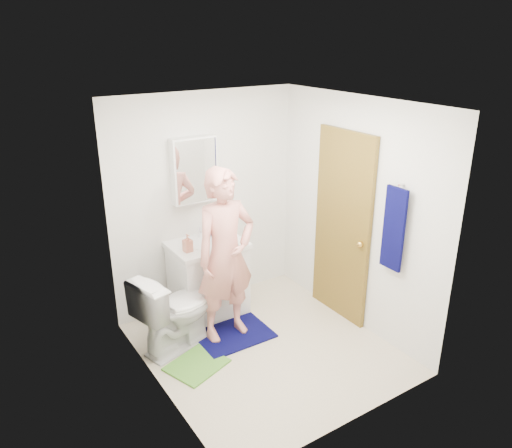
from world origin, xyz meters
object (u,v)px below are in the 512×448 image
Objects in this scene: toilet at (176,310)px; soap_dispenser at (188,243)px; towel at (394,229)px; toothbrush_cup at (215,231)px; vanity_cabinet at (208,280)px; man at (226,255)px; medicine_cabinet at (194,170)px.

soap_dispenser is (0.30, 0.31, 0.53)m from toilet.
towel is 6.10× the size of toothbrush_cup.
vanity_cabinet is at bearing 18.77° from soap_dispenser.
soap_dispenser reaches higher than vanity_cabinet.
soap_dispenser is (-1.44, 1.40, -0.31)m from towel.
towel is (1.18, -1.48, 0.85)m from vanity_cabinet.
soap_dispenser is 0.10× the size of man.
medicine_cabinet is 5.33× the size of toothbrush_cup.
medicine_cabinet reaches higher than vanity_cabinet.
toilet is 6.34× the size of toothbrush_cup.
towel reaches higher than vanity_cabinet.
man is at bearing -93.96° from medicine_cabinet.
toothbrush_cup is (0.17, 0.14, 0.50)m from vanity_cabinet.
medicine_cabinet is 0.72m from toothbrush_cup.
towel is 1.94m from toothbrush_cup.
medicine_cabinet is 0.40× the size of man.
medicine_cabinet is 1.00m from man.
towel is (1.18, -1.71, -0.35)m from medicine_cabinet.
toothbrush_cup is at bearing 68.52° from man.
soap_dispenser is 1.41× the size of toothbrush_cup.
medicine_cabinet is at bearing -58.05° from toilet.
toothbrush_cup is (0.17, -0.09, -0.70)m from medicine_cabinet.
soap_dispenser reaches higher than toothbrush_cup.
towel reaches higher than toilet.
medicine_cabinet is 0.87× the size of towel.
man reaches higher than toilet.
medicine_cabinet reaches higher than soap_dispenser.
soap_dispenser is at bearing 115.74° from man.
towel is 2.03m from soap_dispenser.
toothbrush_cup is at bearing 39.06° from vanity_cabinet.
man reaches higher than toothbrush_cup.
man is (-0.05, -0.49, 0.51)m from vanity_cabinet.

